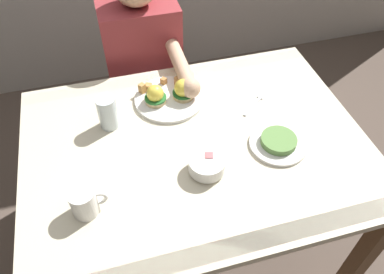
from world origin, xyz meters
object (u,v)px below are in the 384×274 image
(water_glass_near, at_px, (108,114))
(side_plate, at_px, (278,142))
(coffee_mug, at_px, (84,201))
(fruit_bowl, at_px, (208,165))
(fork, at_px, (256,103))
(diner_person, at_px, (146,68))
(dining_table, at_px, (196,163))
(eggs_benedict_plate, at_px, (169,95))

(water_glass_near, distance_m, side_plate, 0.61)
(coffee_mug, height_order, water_glass_near, water_glass_near)
(side_plate, bearing_deg, fruit_bowl, -171.09)
(fork, height_order, water_glass_near, water_glass_near)
(water_glass_near, xyz_separation_m, diner_person, (0.20, 0.43, -0.15))
(fruit_bowl, bearing_deg, coffee_mug, -173.00)
(fork, bearing_deg, water_glass_near, 176.85)
(dining_table, bearing_deg, fork, 26.85)
(eggs_benedict_plate, relative_size, coffee_mug, 2.43)
(dining_table, height_order, coffee_mug, coffee_mug)
(fruit_bowl, bearing_deg, water_glass_near, 133.49)
(dining_table, bearing_deg, diner_person, 97.12)
(dining_table, height_order, fruit_bowl, fruit_bowl)
(dining_table, distance_m, fruit_bowl, 0.18)
(side_plate, bearing_deg, eggs_benedict_plate, 133.35)
(eggs_benedict_plate, xyz_separation_m, side_plate, (0.31, -0.33, -0.01))
(dining_table, relative_size, fork, 9.13)
(fruit_bowl, bearing_deg, side_plate, 8.91)
(fruit_bowl, xyz_separation_m, diner_person, (-0.08, 0.72, -0.12))
(eggs_benedict_plate, bearing_deg, dining_table, -81.33)
(eggs_benedict_plate, height_order, coffee_mug, coffee_mug)
(side_plate, bearing_deg, fork, 87.71)
(eggs_benedict_plate, xyz_separation_m, fork, (0.32, -0.10, -0.02))
(eggs_benedict_plate, relative_size, fork, 2.05)
(eggs_benedict_plate, relative_size, side_plate, 1.35)
(fork, bearing_deg, coffee_mug, -154.89)
(dining_table, xyz_separation_m, fork, (0.28, 0.14, 0.11))
(eggs_benedict_plate, height_order, side_plate, eggs_benedict_plate)
(fork, distance_m, water_glass_near, 0.56)
(side_plate, bearing_deg, diner_person, 117.00)
(coffee_mug, distance_m, water_glass_near, 0.36)
(eggs_benedict_plate, relative_size, fruit_bowl, 2.25)
(side_plate, distance_m, diner_person, 0.77)
(eggs_benedict_plate, height_order, water_glass_near, water_glass_near)
(coffee_mug, xyz_separation_m, water_glass_near, (0.11, 0.35, 0.01))
(diner_person, bearing_deg, dining_table, -82.88)
(fork, bearing_deg, side_plate, -92.29)
(water_glass_near, bearing_deg, diner_person, 64.50)
(coffee_mug, xyz_separation_m, fork, (0.67, 0.31, -0.05))
(fork, height_order, side_plate, side_plate)
(fruit_bowl, distance_m, water_glass_near, 0.41)
(water_glass_near, height_order, side_plate, water_glass_near)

